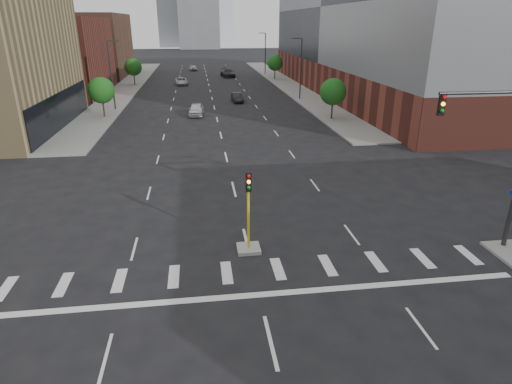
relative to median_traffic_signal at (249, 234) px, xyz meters
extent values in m
plane|color=black|center=(0.00, -8.97, -0.97)|extent=(400.00, 400.00, 0.00)
cube|color=gray|center=(-15.00, 65.03, -0.90)|extent=(5.00, 92.00, 0.15)
cube|color=gray|center=(15.00, 65.03, -0.90)|extent=(5.00, 92.00, 0.15)
cube|color=brown|center=(-27.50, 57.03, 5.03)|extent=(20.00, 22.00, 12.00)
cube|color=brown|center=(-27.50, 83.03, 5.53)|extent=(20.00, 24.00, 13.00)
cube|color=brown|center=(29.50, 51.03, 1.53)|extent=(24.00, 70.00, 5.00)
cube|color=slate|center=(29.50, 51.03, 12.53)|extent=(24.00, 70.00, 17.00)
cube|color=#999993|center=(0.00, 0.03, -0.87)|extent=(1.20, 1.20, 0.20)
cylinder|color=gold|center=(0.00, 0.03, 0.83)|extent=(0.14, 0.14, 3.20)
cube|color=black|center=(0.00, -0.15, 2.93)|extent=(0.28, 0.18, 1.00)
sphere|color=red|center=(0.00, -0.25, 3.28)|extent=(0.18, 0.18, 0.18)
sphere|color=orange|center=(0.00, -0.25, 2.98)|extent=(0.18, 0.18, 0.18)
sphere|color=#0C7F19|center=(0.00, -0.25, 2.68)|extent=(0.18, 0.18, 0.18)
cylinder|color=#2D2D30|center=(11.00, -1.47, 7.23)|extent=(5.00, 0.16, 0.16)
cube|color=black|center=(8.70, -1.47, 6.73)|extent=(0.28, 0.18, 1.00)
sphere|color=red|center=(8.70, -1.59, 7.08)|extent=(0.18, 0.18, 0.18)
sphere|color=orange|center=(8.70, -1.59, 6.78)|extent=(0.18, 0.18, 0.18)
sphere|color=#0C7F19|center=(8.70, -1.59, 6.48)|extent=(0.18, 0.18, 0.18)
cylinder|color=#2D2D30|center=(13.50, 46.03, 3.53)|extent=(0.20, 0.20, 9.00)
cube|color=#2D2D30|center=(12.70, 46.03, 8.03)|extent=(1.40, 0.22, 0.15)
cylinder|color=#2D2D30|center=(13.50, 81.03, 3.53)|extent=(0.20, 0.20, 9.00)
cube|color=#2D2D30|center=(12.70, 81.03, 8.03)|extent=(1.40, 0.22, 0.15)
cylinder|color=#2D2D30|center=(-13.50, 41.03, 3.53)|extent=(0.20, 0.20, 9.00)
cube|color=#2D2D30|center=(-12.70, 41.03, 8.03)|extent=(1.40, 0.22, 0.15)
cylinder|color=#382619|center=(-14.00, 36.03, 0.05)|extent=(0.20, 0.20, 1.75)
sphere|color=#174F15|center=(-14.00, 36.03, 2.43)|extent=(3.20, 3.20, 3.20)
cylinder|color=#382619|center=(-14.00, 66.03, 0.05)|extent=(0.20, 0.20, 1.75)
sphere|color=#174F15|center=(-14.00, 66.03, 2.43)|extent=(3.20, 3.20, 3.20)
cylinder|color=#382619|center=(14.00, 31.03, 0.05)|extent=(0.20, 0.20, 1.75)
sphere|color=#174F15|center=(14.00, 31.03, 2.43)|extent=(3.20, 3.20, 3.20)
cylinder|color=#382619|center=(14.00, 71.03, 0.05)|extent=(0.20, 0.20, 1.75)
sphere|color=#174F15|center=(14.00, 71.03, 2.43)|extent=(3.20, 3.20, 3.20)
imported|color=silver|center=(-2.52, 35.91, -0.22)|extent=(2.15, 4.58, 1.52)
imported|color=black|center=(3.64, 45.19, -0.30)|extent=(1.67, 4.17, 1.35)
imported|color=silver|center=(-5.22, 65.73, -0.30)|extent=(2.57, 4.99, 1.35)
imported|color=black|center=(4.57, 77.21, -0.11)|extent=(3.30, 6.24, 1.72)
imported|color=#A3A3A8|center=(-3.02, 91.89, -0.27)|extent=(2.08, 4.26, 1.40)
camera|label=1|loc=(-2.27, -19.63, 10.19)|focal=30.00mm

